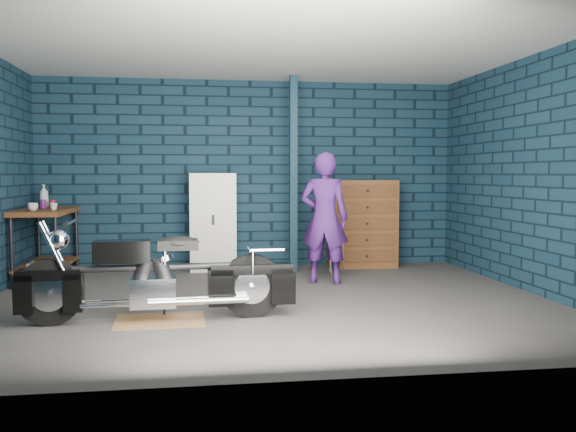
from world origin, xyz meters
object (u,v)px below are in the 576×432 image
(person, at_px, (324,218))
(tool_chest, at_px, (362,224))
(workbench, at_px, (47,244))
(shop_stool, at_px, (335,254))
(locker, at_px, (213,222))
(motorcycle, at_px, (159,270))
(storage_bin, at_px, (46,272))

(person, relative_size, tool_chest, 1.28)
(workbench, xyz_separation_m, shop_stool, (3.76, -0.10, -0.18))
(person, relative_size, locker, 1.19)
(workbench, relative_size, shop_stool, 2.59)
(motorcycle, xyz_separation_m, tool_chest, (2.72, 2.93, 0.16))
(person, bearing_deg, workbench, 7.15)
(workbench, bearing_deg, tool_chest, 6.38)
(person, height_order, storage_bin, person)
(motorcycle, bearing_deg, person, 39.58)
(workbench, relative_size, person, 0.86)
(person, height_order, tool_chest, person)
(locker, bearing_deg, shop_stool, -19.48)
(motorcycle, bearing_deg, tool_chest, 45.09)
(storage_bin, distance_m, shop_stool, 3.74)
(storage_bin, relative_size, locker, 0.29)
(storage_bin, height_order, shop_stool, shop_stool)
(storage_bin, distance_m, locker, 2.27)
(person, distance_m, tool_chest, 1.50)
(shop_stool, bearing_deg, motorcycle, -132.94)
(tool_chest, bearing_deg, motorcycle, -132.92)
(locker, bearing_deg, workbench, -167.28)
(motorcycle, relative_size, tool_chest, 1.69)
(motorcycle, height_order, locker, locker)
(locker, xyz_separation_m, tool_chest, (2.16, 0.00, -0.05))
(workbench, bearing_deg, storage_bin, -82.88)
(motorcycle, height_order, person, person)
(workbench, height_order, person, person)
(workbench, xyz_separation_m, storage_bin, (0.02, -0.16, -0.33))
(tool_chest, relative_size, shop_stool, 2.34)
(shop_stool, bearing_deg, storage_bin, -179.02)
(storage_bin, bearing_deg, workbench, 97.12)
(workbench, bearing_deg, motorcycle, -57.31)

